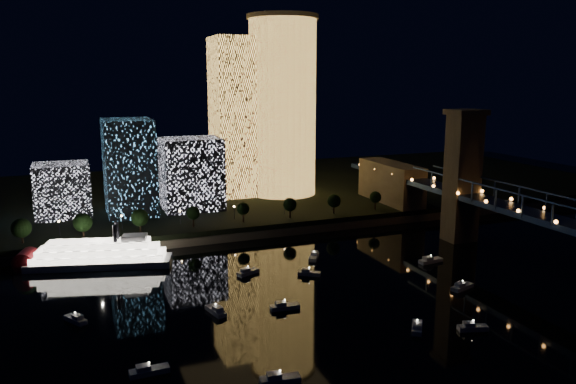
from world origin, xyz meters
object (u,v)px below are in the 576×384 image
object	(u,v)px
riverboat	(93,255)
tower_rectangular	(238,117)
tower_cylindrical	(283,106)
truss_bridge	(559,229)

from	to	relation	value
riverboat	tower_rectangular	bearing A→B (deg)	45.50
tower_cylindrical	riverboat	distance (m)	122.87
tower_cylindrical	tower_rectangular	size ratio (longest dim) A/B	1.13
tower_rectangular	riverboat	size ratio (longest dim) A/B	1.49
tower_cylindrical	truss_bridge	distance (m)	141.59
tower_rectangular	truss_bridge	size ratio (longest dim) A/B	0.28
tower_cylindrical	truss_bridge	bearing A→B (deg)	-73.17
tower_cylindrical	tower_rectangular	bearing A→B (deg)	162.84
truss_bridge	riverboat	xyz separation A→B (m)	(-132.90, 64.87, -12.41)
tower_cylindrical	riverboat	bearing A→B (deg)	-144.12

